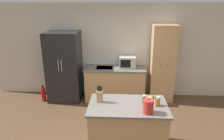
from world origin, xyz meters
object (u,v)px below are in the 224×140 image
at_px(spice_bottle_amber_oil, 153,100).
at_px(spice_bottle_pale_salt, 150,100).
at_px(knife_block, 100,96).
at_px(spice_bottle_green_herb, 155,102).
at_px(microwave, 127,62).
at_px(spice_bottle_short_red, 144,100).
at_px(refrigerator, 64,67).
at_px(kettle, 148,106).
at_px(pantry_cabinet, 162,64).
at_px(spice_bottle_tall_dark, 158,101).
at_px(fire_extinguisher, 43,94).

height_order(spice_bottle_amber_oil, spice_bottle_pale_salt, spice_bottle_amber_oil).
bearing_deg(knife_block, spice_bottle_green_herb, -6.88).
bearing_deg(microwave, spice_bottle_short_red, -83.51).
relative_size(spice_bottle_amber_oil, spice_bottle_pale_salt, 1.49).
relative_size(refrigerator, kettle, 7.52).
bearing_deg(spice_bottle_short_red, spice_bottle_green_herb, -25.62).
distance_m(refrigerator, kettle, 3.01).
xyz_separation_m(pantry_cabinet, spice_bottle_green_herb, (-0.51, -2.15, -0.04)).
relative_size(spice_bottle_green_herb, kettle, 0.62).
relative_size(pantry_cabinet, spice_bottle_green_herb, 13.29).
bearing_deg(spice_bottle_amber_oil, refrigerator, 136.78).
relative_size(spice_bottle_tall_dark, spice_bottle_green_herb, 1.08).
bearing_deg(pantry_cabinet, refrigerator, -177.90).
bearing_deg(spice_bottle_short_red, pantry_cabinet, 71.37).
height_order(spice_bottle_short_red, spice_bottle_amber_oil, spice_bottle_short_red).
bearing_deg(spice_bottle_tall_dark, spice_bottle_green_herb, -148.58).
distance_m(refrigerator, spice_bottle_green_herb, 2.95).
distance_m(spice_bottle_amber_oil, spice_bottle_green_herb, 0.08).
distance_m(knife_block, spice_bottle_amber_oil, 0.93).
distance_m(pantry_cabinet, spice_bottle_pale_salt, 2.10).
xyz_separation_m(pantry_cabinet, spice_bottle_pale_salt, (-0.59, -2.01, -0.06)).
distance_m(pantry_cabinet, spice_bottle_short_red, 2.18).
distance_m(spice_bottle_tall_dark, kettle, 0.32).
xyz_separation_m(refrigerator, knife_block, (1.17, -1.94, 0.09)).
bearing_deg(spice_bottle_short_red, spice_bottle_pale_salt, 24.44).
xyz_separation_m(knife_block, spice_bottle_short_red, (0.77, -0.03, -0.04)).
distance_m(refrigerator, spice_bottle_pale_salt, 2.80).
bearing_deg(fire_extinguisher, spice_bottle_amber_oil, -33.62).
height_order(refrigerator, knife_block, refrigerator).
distance_m(refrigerator, fire_extinguisher, 0.96).
height_order(spice_bottle_tall_dark, spice_bottle_green_herb, spice_bottle_tall_dark).
height_order(spice_bottle_green_herb, spice_bottle_pale_salt, spice_bottle_green_herb).
bearing_deg(spice_bottle_green_herb, fire_extinguisher, 145.50).
height_order(spice_bottle_short_red, spice_bottle_pale_salt, spice_bottle_short_red).
bearing_deg(knife_block, pantry_cabinet, 54.23).
bearing_deg(microwave, knife_block, -104.28).
xyz_separation_m(pantry_cabinet, spice_bottle_short_red, (-0.69, -2.06, -0.04)).
bearing_deg(microwave, spice_bottle_pale_salt, -80.56).
relative_size(spice_bottle_short_red, spice_bottle_pale_salt, 1.53).
xyz_separation_m(pantry_cabinet, spice_bottle_tall_dark, (-0.46, -2.11, -0.03)).
bearing_deg(spice_bottle_tall_dark, knife_block, 175.38).
distance_m(microwave, knife_block, 2.15).
height_order(refrigerator, spice_bottle_tall_dark, refrigerator).
bearing_deg(spice_bottle_amber_oil, knife_block, 177.66).
bearing_deg(refrigerator, fire_extinguisher, -162.79).
bearing_deg(refrigerator, spice_bottle_tall_dark, -42.79).
bearing_deg(microwave, spice_bottle_tall_dark, -77.62).
height_order(spice_bottle_green_herb, kettle, kettle).
xyz_separation_m(spice_bottle_amber_oil, spice_bottle_green_herb, (0.02, -0.08, -0.00)).
xyz_separation_m(microwave, spice_bottle_amber_oil, (0.40, -2.12, -0.07)).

